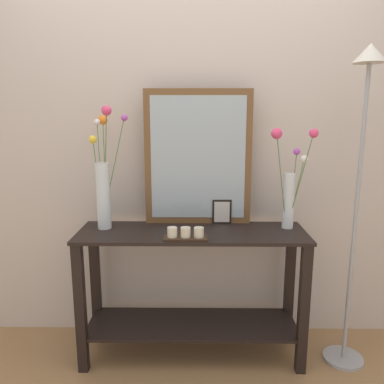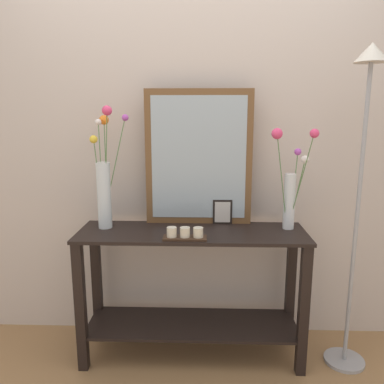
% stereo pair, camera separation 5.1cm
% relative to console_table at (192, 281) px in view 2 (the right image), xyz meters
% --- Properties ---
extents(ground_plane, '(7.00, 6.00, 0.02)m').
position_rel_console_table_xyz_m(ground_plane, '(0.00, 0.00, -0.50)').
color(ground_plane, '#997047').
extents(wall_back, '(6.40, 0.08, 2.70)m').
position_rel_console_table_xyz_m(wall_back, '(0.00, 0.33, 0.86)').
color(wall_back, beige).
rests_on(wall_back, ground).
extents(console_table, '(1.35, 0.42, 0.81)m').
position_rel_console_table_xyz_m(console_table, '(0.00, 0.00, 0.00)').
color(console_table, black).
rests_on(console_table, ground).
extents(mirror_leaning, '(0.66, 0.03, 0.83)m').
position_rel_console_table_xyz_m(mirror_leaning, '(0.04, 0.18, 0.74)').
color(mirror_leaning, brown).
rests_on(mirror_leaning, console_table).
extents(tall_vase_left, '(0.21, 0.24, 0.73)m').
position_rel_console_table_xyz_m(tall_vase_left, '(-0.53, 0.07, 0.60)').
color(tall_vase_left, silver).
rests_on(tall_vase_left, console_table).
extents(vase_right, '(0.25, 0.20, 0.61)m').
position_rel_console_table_xyz_m(vase_right, '(0.58, 0.06, 0.58)').
color(vase_right, silver).
rests_on(vase_right, console_table).
extents(candle_tray, '(0.24, 0.09, 0.07)m').
position_rel_console_table_xyz_m(candle_tray, '(-0.03, -0.14, 0.35)').
color(candle_tray, '#382316').
rests_on(candle_tray, console_table).
extents(picture_frame_small, '(0.12, 0.01, 0.16)m').
position_rel_console_table_xyz_m(picture_frame_small, '(0.19, 0.16, 0.40)').
color(picture_frame_small, black).
rests_on(picture_frame_small, console_table).
extents(floor_lamp, '(0.24, 0.24, 1.86)m').
position_rel_console_table_xyz_m(floor_lamp, '(0.94, -0.06, 0.76)').
color(floor_lamp, '#9E9EA3').
rests_on(floor_lamp, ground).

